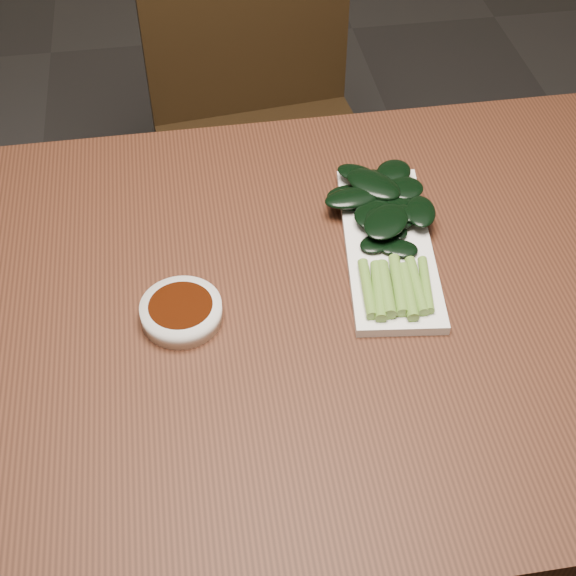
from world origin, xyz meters
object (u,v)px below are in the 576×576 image
at_px(chair_far, 263,126).
at_px(table, 291,335).
at_px(sauce_bowl, 181,311).
at_px(gai_lan, 384,215).
at_px(serving_plate, 388,246).

bearing_deg(chair_far, table, -100.82).
distance_m(sauce_bowl, gai_lan, 0.32).
bearing_deg(table, sauce_bowl, -176.17).
xyz_separation_m(serving_plate, gai_lan, (0.00, 0.04, 0.02)).
bearing_deg(chair_far, gai_lan, -88.25).
height_order(chair_far, sauce_bowl, chair_far).
xyz_separation_m(table, chair_far, (0.06, 0.76, -0.19)).
distance_m(table, chair_far, 0.78).
bearing_deg(serving_plate, chair_far, 97.38).
distance_m(chair_far, serving_plate, 0.74).
xyz_separation_m(chair_far, serving_plate, (0.09, -0.68, 0.27)).
relative_size(chair_far, sauce_bowl, 8.58).
distance_m(table, sauce_bowl, 0.17).
distance_m(chair_far, gai_lan, 0.71).
height_order(table, serving_plate, serving_plate).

